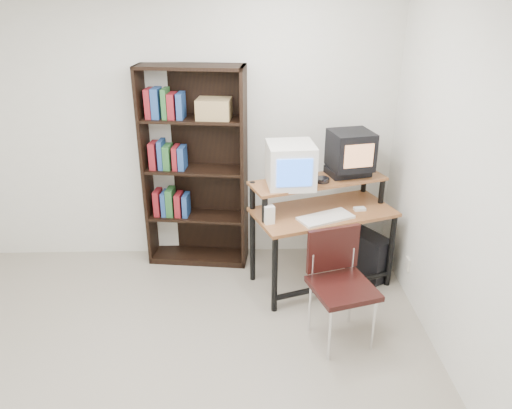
{
  "coord_description": "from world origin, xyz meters",
  "views": [
    {
      "loc": [
        0.54,
        -2.61,
        2.56
      ],
      "look_at": [
        0.65,
        1.1,
        0.92
      ],
      "focal_mm": 35.0,
      "sensor_mm": 36.0,
      "label": 1
    }
  ],
  "objects_px": {
    "bookshelf": "(195,166)",
    "school_chair": "(339,275)",
    "crt_monitor": "(290,165)",
    "computer_desk": "(322,214)",
    "pc_tower": "(367,254)",
    "crt_tv": "(351,150)"
  },
  "relations": [
    {
      "from": "bookshelf",
      "to": "school_chair",
      "type": "bearing_deg",
      "value": -40.05
    },
    {
      "from": "crt_monitor",
      "to": "computer_desk",
      "type": "bearing_deg",
      "value": -3.91
    },
    {
      "from": "school_chair",
      "to": "pc_tower",
      "type": "bearing_deg",
      "value": 46.66
    },
    {
      "from": "pc_tower",
      "to": "bookshelf",
      "type": "bearing_deg",
      "value": 135.09
    },
    {
      "from": "crt_monitor",
      "to": "crt_tv",
      "type": "xyz_separation_m",
      "value": [
        0.55,
        0.21,
        0.06
      ]
    },
    {
      "from": "computer_desk",
      "to": "pc_tower",
      "type": "height_order",
      "value": "computer_desk"
    },
    {
      "from": "crt_tv",
      "to": "school_chair",
      "type": "relative_size",
      "value": 0.47
    },
    {
      "from": "computer_desk",
      "to": "crt_tv",
      "type": "xyz_separation_m",
      "value": [
        0.26,
        0.2,
        0.53
      ]
    },
    {
      "from": "crt_tv",
      "to": "pc_tower",
      "type": "relative_size",
      "value": 0.93
    },
    {
      "from": "school_chair",
      "to": "crt_tv",
      "type": "bearing_deg",
      "value": 60.07
    },
    {
      "from": "pc_tower",
      "to": "bookshelf",
      "type": "height_order",
      "value": "bookshelf"
    },
    {
      "from": "pc_tower",
      "to": "bookshelf",
      "type": "distance_m",
      "value": 1.83
    },
    {
      "from": "crt_monitor",
      "to": "bookshelf",
      "type": "bearing_deg",
      "value": 146.1
    },
    {
      "from": "computer_desk",
      "to": "bookshelf",
      "type": "xyz_separation_m",
      "value": [
        -1.15,
        0.48,
        0.29
      ]
    },
    {
      "from": "crt_tv",
      "to": "bookshelf",
      "type": "distance_m",
      "value": 1.45
    },
    {
      "from": "crt_monitor",
      "to": "pc_tower",
      "type": "relative_size",
      "value": 0.95
    },
    {
      "from": "crt_monitor",
      "to": "pc_tower",
      "type": "distance_m",
      "value": 1.22
    },
    {
      "from": "bookshelf",
      "to": "computer_desk",
      "type": "bearing_deg",
      "value": -15.5
    },
    {
      "from": "crt_monitor",
      "to": "crt_tv",
      "type": "bearing_deg",
      "value": 16.2
    },
    {
      "from": "computer_desk",
      "to": "crt_monitor",
      "type": "bearing_deg",
      "value": 161.51
    },
    {
      "from": "crt_tv",
      "to": "bookshelf",
      "type": "relative_size",
      "value": 0.22
    },
    {
      "from": "crt_monitor",
      "to": "pc_tower",
      "type": "height_order",
      "value": "crt_monitor"
    }
  ]
}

